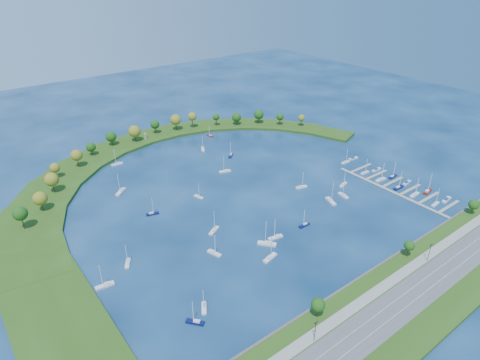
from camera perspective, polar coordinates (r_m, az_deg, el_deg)
ground at (r=269.20m, az=-0.20°, el=-1.46°), size 700.00×700.00×0.00m
south_shoreline at (r=203.56m, az=21.94°, el=-14.85°), size 420.00×43.10×11.60m
breakwater at (r=286.10m, az=-13.61°, el=-0.18°), size 286.74×247.64×2.00m
breakwater_trees at (r=327.73m, az=-12.25°, el=5.54°), size 240.89×91.91×14.28m
harbor_tower at (r=352.03m, az=-12.95°, el=5.96°), size 2.60×2.60×4.14m
dock_system at (r=290.93m, az=20.92°, el=-0.99°), size 24.28×82.00×1.60m
moored_boat_0 at (r=237.16m, az=8.88°, el=-6.11°), size 7.27×2.07×10.68m
moored_boat_1 at (r=262.35m, az=-5.75°, el=-2.25°), size 3.85×7.06×9.99m
moored_boat_2 at (r=220.51m, az=3.77°, el=-8.72°), size 8.54×9.40×14.62m
moored_boat_3 at (r=215.04m, az=-15.27°, el=-10.98°), size 5.70×7.59×11.13m
moored_boat_4 at (r=277.33m, az=-16.17°, el=-1.50°), size 9.17×8.28×14.23m
moored_boat_5 at (r=214.34m, az=-3.59°, el=-9.99°), size 4.50×8.44×11.95m
moored_boat_6 at (r=315.68m, az=-16.64°, el=2.18°), size 8.51×2.86×12.33m
moored_boat_7 at (r=230.31m, az=-3.63°, el=-6.92°), size 8.68×6.17×12.59m
moored_boat_8 at (r=283.42m, az=14.10°, el=-0.55°), size 8.02×4.11×11.35m
moored_boat_9 at (r=225.53m, az=4.94°, el=-7.84°), size 8.81×3.79×12.54m
moored_boat_10 at (r=211.45m, az=4.17°, el=-10.61°), size 9.42×4.58×13.34m
moored_boat_11 at (r=316.40m, az=-1.28°, el=3.48°), size 7.65×7.18×12.07m
moored_boat_12 at (r=181.40m, az=-6.21°, el=-18.87°), size 6.69×7.50×11.59m
moored_boat_13 at (r=328.62m, az=-5.16°, el=4.35°), size 6.19×8.50×12.38m
moored_boat_14 at (r=270.39m, az=14.11°, el=-2.03°), size 3.74×8.57×12.19m
moored_boat_15 at (r=292.32m, az=-2.09°, el=1.28°), size 8.66×4.74×12.27m
moored_boat_16 at (r=354.05m, az=-4.17°, el=6.18°), size 3.40×6.59×9.34m
moored_boat_17 at (r=249.66m, az=-12.03°, el=-4.51°), size 7.67×3.93×10.85m
moored_boat_18 at (r=205.46m, az=-18.19°, el=-13.63°), size 8.86×3.36×12.71m
moored_boat_19 at (r=274.89m, az=8.48°, el=-0.91°), size 8.14×4.09×11.52m
moored_boat_20 at (r=186.58m, az=-5.00°, el=-17.13°), size 5.82×7.40×10.97m
moored_boat_21 at (r=262.41m, az=12.43°, el=-2.80°), size 5.67×9.91×14.06m
docked_boat_0 at (r=280.41m, az=25.41°, el=-2.97°), size 7.74×3.00×11.09m
docked_boat_1 at (r=288.49m, az=26.67°, el=-2.44°), size 9.34×3.75×1.85m
docked_boat_2 at (r=285.68m, az=23.00°, el=-1.84°), size 8.70×2.94×12.59m
docked_boat_3 at (r=293.05m, az=24.51°, el=-1.39°), size 9.36×4.05×13.32m
docked_boat_4 at (r=290.58m, az=21.06°, el=-0.93°), size 8.64×2.57×12.64m
docked_boat_5 at (r=299.15m, az=22.08°, el=-0.34°), size 8.54×3.48×1.69m
docked_boat_6 at (r=296.77m, az=18.88°, el=0.10°), size 8.88×3.03×12.85m
docked_boat_7 at (r=303.87m, az=20.37°, el=0.50°), size 8.07×3.00×11.59m
docked_boat_8 at (r=303.21m, az=16.89°, el=1.02°), size 7.42×2.23×10.85m
docked_boat_9 at (r=310.20m, az=18.35°, el=1.37°), size 8.41×2.41×1.71m
docked_boat_10 at (r=315.15m, az=14.38°, el=2.44°), size 7.58×2.36×11.04m
docked_boat_11 at (r=323.06m, az=15.38°, el=2.91°), size 8.40×3.14×1.67m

